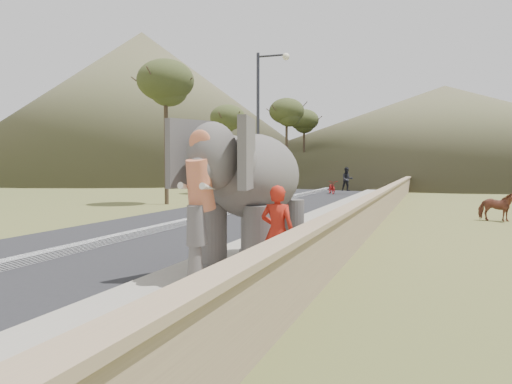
# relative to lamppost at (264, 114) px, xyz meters

# --- Properties ---
(ground) EXTENTS (160.00, 160.00, 0.00)m
(ground) POSITION_rel_lamppost_xyz_m (4.69, -13.85, -4.87)
(ground) COLOR olive
(ground) RESTS_ON ground
(road) EXTENTS (7.00, 120.00, 0.03)m
(road) POSITION_rel_lamppost_xyz_m (-0.31, -3.85, -4.86)
(road) COLOR black
(road) RESTS_ON ground
(median) EXTENTS (0.35, 120.00, 0.22)m
(median) POSITION_rel_lamppost_xyz_m (-0.31, -3.85, -4.76)
(median) COLOR black
(median) RESTS_ON ground
(walkway) EXTENTS (3.00, 120.00, 0.15)m
(walkway) POSITION_rel_lamppost_xyz_m (4.69, -3.85, -4.80)
(walkway) COLOR #9E9687
(walkway) RESTS_ON ground
(parapet) EXTENTS (0.30, 120.00, 1.10)m
(parapet) POSITION_rel_lamppost_xyz_m (6.34, -3.85, -4.32)
(parapet) COLOR tan
(parapet) RESTS_ON ground
(lamppost) EXTENTS (1.76, 0.36, 8.00)m
(lamppost) POSITION_rel_lamppost_xyz_m (0.00, 0.00, 0.00)
(lamppost) COLOR #2D2E33
(lamppost) RESTS_ON ground
(signboard) EXTENTS (0.60, 0.08, 2.40)m
(signboard) POSITION_rel_lamppost_xyz_m (0.19, -0.95, -3.23)
(signboard) COLOR #2D2D33
(signboard) RESTS_ON ground
(cow) EXTENTS (1.46, 0.90, 1.15)m
(cow) POSITION_rel_lamppost_xyz_m (10.72, -2.83, -4.30)
(cow) COLOR brown
(cow) RESTS_ON ground
(hill_left) EXTENTS (60.00, 60.00, 22.00)m
(hill_left) POSITION_rel_lamppost_xyz_m (-33.31, 41.15, 6.13)
(hill_left) COLOR brown
(hill_left) RESTS_ON ground
(hill_far) EXTENTS (80.00, 80.00, 14.00)m
(hill_far) POSITION_rel_lamppost_xyz_m (9.69, 56.15, 2.13)
(hill_far) COLOR brown
(hill_far) RESTS_ON ground
(elephant_and_man) EXTENTS (2.49, 4.24, 2.93)m
(elephant_and_man) POSITION_rel_lamppost_xyz_m (4.71, -14.44, -3.27)
(elephant_and_man) COLOR #635E59
(elephant_and_man) RESTS_ON ground
(motorcyclist) EXTENTS (2.32, 1.99, 2.02)m
(motorcyclist) POSITION_rel_lamppost_xyz_m (1.68, 12.51, -4.09)
(motorcyclist) COLOR maroon
(motorcyclist) RESTS_ON ground
(trees) EXTENTS (48.33, 33.92, 8.72)m
(trees) POSITION_rel_lamppost_xyz_m (8.65, 17.39, -0.93)
(trees) COLOR #473828
(trees) RESTS_ON ground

